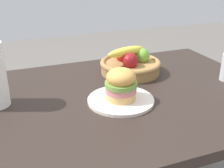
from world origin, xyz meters
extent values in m
cube|color=#2D231E|center=(0.00, 0.00, 0.73)|extent=(1.40, 0.90, 0.04)
cylinder|color=#2D231E|center=(0.62, 0.37, 0.35)|extent=(0.07, 0.07, 0.71)
cylinder|color=silver|center=(0.03, -0.06, 0.76)|extent=(0.26, 0.26, 0.01)
cylinder|color=#DBAD60|center=(0.03, -0.06, 0.78)|extent=(0.11, 0.11, 0.03)
cylinder|color=#C67075|center=(0.03, -0.06, 0.80)|extent=(0.12, 0.12, 0.02)
cylinder|color=olive|center=(0.03, -0.06, 0.82)|extent=(0.12, 0.12, 0.02)
ellipsoid|color=#DF9F4D|center=(0.03, -0.06, 0.85)|extent=(0.11, 0.11, 0.07)
cylinder|color=#9E7542|center=(0.20, 0.21, 0.78)|extent=(0.28, 0.28, 0.05)
torus|color=#9E7542|center=(0.20, 0.21, 0.80)|extent=(0.29, 0.29, 0.02)
sphere|color=#6BAD38|center=(0.26, 0.21, 0.83)|extent=(0.07, 0.07, 0.07)
sphere|color=red|center=(0.18, 0.26, 0.83)|extent=(0.07, 0.07, 0.07)
sphere|color=maroon|center=(0.17, 0.16, 0.83)|extent=(0.07, 0.07, 0.07)
ellipsoid|color=yellow|center=(0.17, 0.20, 0.86)|extent=(0.21, 0.10, 0.06)
camera|label=1|loc=(-0.36, -0.97, 1.26)|focal=46.05mm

